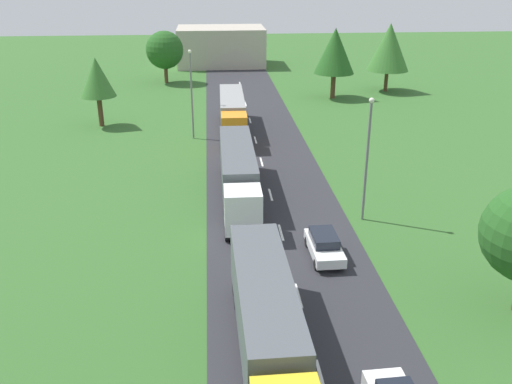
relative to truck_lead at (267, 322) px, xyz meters
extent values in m
cube|color=#2B2B30|center=(2.26, 8.38, -2.19)|extent=(10.00, 140.00, 0.06)
cube|color=white|center=(2.26, -1.27, -2.15)|extent=(0.16, 2.40, 0.01)
cube|color=white|center=(2.26, 5.27, -2.15)|extent=(0.16, 2.40, 0.01)
cube|color=white|center=(2.26, 12.96, -2.15)|extent=(0.16, 2.40, 0.01)
cube|color=white|center=(2.26, 19.55, -2.15)|extent=(0.16, 2.40, 0.01)
cube|color=white|center=(2.26, 27.25, -2.15)|extent=(0.16, 2.40, 0.01)
cube|color=white|center=(2.26, 34.02, -2.15)|extent=(0.16, 2.40, 0.01)
cube|color=white|center=(2.26, 41.59, -2.15)|extent=(0.16, 2.40, 0.01)
cube|color=white|center=(2.26, 49.59, -2.15)|extent=(0.16, 2.40, 0.01)
cube|color=white|center=(2.26, 55.71, -2.15)|extent=(0.16, 2.40, 0.01)
cube|color=white|center=(2.26, 62.34, -2.15)|extent=(0.16, 2.40, 0.01)
cube|color=#4C5156|center=(-0.02, 1.11, 0.13)|extent=(2.68, 11.04, 2.98)
cube|color=black|center=(-0.02, 1.11, -1.56)|extent=(1.07, 10.46, 0.24)
cylinder|color=black|center=(0.98, 4.43, -1.66)|extent=(0.37, 1.01, 1.00)
cylinder|color=black|center=(-1.12, 4.40, -1.66)|extent=(0.37, 1.01, 1.00)
cylinder|color=black|center=(0.96, 5.75, -1.66)|extent=(0.37, 1.01, 1.00)
cylinder|color=black|center=(-1.14, 5.72, -1.66)|extent=(0.37, 1.01, 1.00)
cube|color=white|center=(-0.31, 12.75, -0.26)|extent=(2.46, 2.51, 2.79)
cube|color=black|center=(-0.32, 11.56, 0.24)|extent=(2.10, 0.11, 1.23)
cube|color=#4C5156|center=(-0.27, 20.27, 0.12)|extent=(2.57, 11.87, 2.96)
cube|color=black|center=(-0.27, 20.27, -1.56)|extent=(0.97, 11.27, 0.24)
cylinder|color=black|center=(0.73, 12.12, -1.66)|extent=(0.36, 1.00, 1.00)
cylinder|color=black|center=(-1.37, 12.13, -1.66)|extent=(0.36, 1.00, 1.00)
cylinder|color=black|center=(0.80, 23.82, -1.66)|extent=(0.36, 1.00, 1.00)
cylinder|color=black|center=(-1.30, 23.83, -1.66)|extent=(0.36, 1.00, 1.00)
cylinder|color=black|center=(0.81, 25.24, -1.66)|extent=(0.36, 1.00, 1.00)
cylinder|color=black|center=(-1.29, 25.26, -1.66)|extent=(0.36, 1.00, 1.00)
cube|color=orange|center=(-0.03, 31.18, -0.17)|extent=(2.48, 2.67, 2.97)
cube|color=black|center=(-0.05, 29.92, 0.36)|extent=(2.10, 0.13, 1.31)
cube|color=gray|center=(0.09, 38.52, 0.09)|extent=(2.68, 11.39, 2.89)
cube|color=black|center=(0.09, 38.52, -1.56)|extent=(1.07, 10.79, 0.24)
cylinder|color=black|center=(1.01, 30.50, -1.66)|extent=(0.37, 1.01, 1.00)
cylinder|color=black|center=(-1.09, 30.54, -1.66)|extent=(0.37, 1.01, 1.00)
cylinder|color=black|center=(1.19, 41.91, -1.66)|extent=(0.37, 1.01, 1.00)
cylinder|color=black|center=(-0.91, 41.94, -1.66)|extent=(0.37, 1.01, 1.00)
cylinder|color=black|center=(1.21, 43.27, -1.66)|extent=(0.37, 1.01, 1.00)
cylinder|color=black|center=(-0.89, 43.30, -1.66)|extent=(0.37, 1.01, 1.00)
cube|color=white|center=(4.50, 9.44, -1.53)|extent=(1.85, 4.32, 0.61)
cube|color=black|center=(4.49, 9.66, -0.94)|extent=(1.54, 2.43, 0.57)
cylinder|color=black|center=(5.31, 8.00, -1.84)|extent=(0.23, 0.64, 0.64)
cylinder|color=black|center=(3.73, 7.97, -1.84)|extent=(0.23, 0.64, 0.64)
cylinder|color=black|center=(5.26, 10.92, -1.84)|extent=(0.23, 0.64, 0.64)
cylinder|color=black|center=(3.68, 10.89, -1.84)|extent=(0.23, 0.64, 0.64)
cylinder|color=slate|center=(8.29, 14.68, 2.01)|extent=(0.18, 0.18, 8.46)
sphere|color=silver|center=(8.29, 14.68, 6.36)|extent=(0.36, 0.36, 0.36)
cylinder|color=slate|center=(-4.07, 35.35, 2.13)|extent=(0.18, 0.18, 8.70)
sphere|color=silver|center=(-4.07, 35.35, 6.61)|extent=(0.36, 0.36, 0.36)
cylinder|color=#513823|center=(-8.71, 64.25, -0.83)|extent=(0.55, 0.55, 2.78)
sphere|color=#23561E|center=(-8.71, 64.25, 2.63)|extent=(5.51, 5.51, 5.51)
cylinder|color=#513823|center=(22.40, 55.76, -0.75)|extent=(0.52, 0.52, 2.94)
cone|color=#38702D|center=(22.40, 55.76, 3.89)|extent=(5.77, 5.77, 6.35)
cylinder|color=#513823|center=(14.12, 52.32, -0.57)|extent=(0.62, 0.62, 3.30)
cone|color=#23561E|center=(14.12, 52.32, 3.98)|extent=(5.28, 5.28, 5.80)
cylinder|color=#513823|center=(-14.34, 40.92, -0.56)|extent=(0.54, 0.54, 3.31)
cone|color=#38702D|center=(-14.34, 40.92, 3.21)|extent=(3.84, 3.84, 4.22)
cube|color=#B2A899|center=(-0.07, 78.88, 1.01)|extent=(14.87, 10.29, 6.46)
camera|label=1|loc=(-2.21, -20.42, 14.79)|focal=39.11mm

